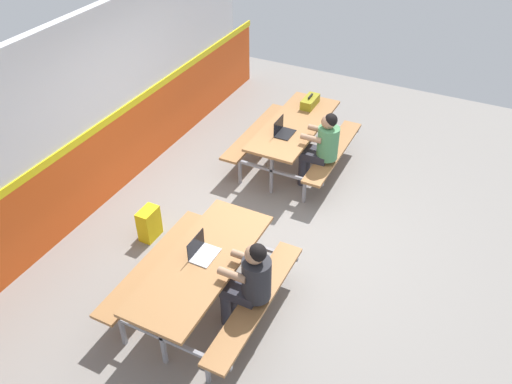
{
  "coord_description": "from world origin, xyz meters",
  "views": [
    {
      "loc": [
        -4.76,
        -2.23,
        4.6
      ],
      "look_at": [
        0.0,
        0.12,
        0.55
      ],
      "focal_mm": 36.62,
      "sensor_mm": 36.0,
      "label": 1
    }
  ],
  "objects_px": {
    "student_further": "(322,144)",
    "backpack_dark": "(149,224)",
    "picnic_table_right": "(294,133)",
    "laptop_silver": "(202,251)",
    "laptop_dark": "(283,131)",
    "toolbox_grey": "(310,102)",
    "student_nearer": "(250,279)",
    "picnic_table_left": "(202,271)"
  },
  "relations": [
    {
      "from": "student_nearer",
      "to": "student_further",
      "type": "relative_size",
      "value": 1.0
    },
    {
      "from": "backpack_dark",
      "to": "laptop_silver",
      "type": "bearing_deg",
      "value": -117.47
    },
    {
      "from": "student_further",
      "to": "student_nearer",
      "type": "bearing_deg",
      "value": -174.9
    },
    {
      "from": "student_nearer",
      "to": "laptop_silver",
      "type": "distance_m",
      "value": 0.6
    },
    {
      "from": "picnic_table_left",
      "to": "toolbox_grey",
      "type": "distance_m",
      "value": 3.68
    },
    {
      "from": "picnic_table_left",
      "to": "backpack_dark",
      "type": "xyz_separation_m",
      "value": [
        0.71,
        1.25,
        -0.36
      ]
    },
    {
      "from": "picnic_table_left",
      "to": "student_further",
      "type": "height_order",
      "value": "student_further"
    },
    {
      "from": "student_further",
      "to": "toolbox_grey",
      "type": "xyz_separation_m",
      "value": [
        0.92,
        0.56,
        0.1
      ]
    },
    {
      "from": "laptop_silver",
      "to": "toolbox_grey",
      "type": "xyz_separation_m",
      "value": [
        3.59,
        0.21,
        0.02
      ]
    },
    {
      "from": "student_further",
      "to": "backpack_dark",
      "type": "xyz_separation_m",
      "value": [
        -2.04,
        1.57,
        -0.49
      ]
    },
    {
      "from": "student_nearer",
      "to": "picnic_table_left",
      "type": "bearing_deg",
      "value": 91.29
    },
    {
      "from": "picnic_table_right",
      "to": "backpack_dark",
      "type": "distance_m",
      "value": 2.58
    },
    {
      "from": "picnic_table_left",
      "to": "laptop_silver",
      "type": "xyz_separation_m",
      "value": [
        0.08,
        0.04,
        0.21
      ]
    },
    {
      "from": "student_further",
      "to": "toolbox_grey",
      "type": "bearing_deg",
      "value": 31.12
    },
    {
      "from": "laptop_silver",
      "to": "backpack_dark",
      "type": "bearing_deg",
      "value": 62.53
    },
    {
      "from": "picnic_table_right",
      "to": "laptop_silver",
      "type": "height_order",
      "value": "laptop_silver"
    },
    {
      "from": "picnic_table_left",
      "to": "laptop_dark",
      "type": "xyz_separation_m",
      "value": [
        2.71,
        0.28,
        0.21
      ]
    },
    {
      "from": "backpack_dark",
      "to": "picnic_table_left",
      "type": "bearing_deg",
      "value": -119.49
    },
    {
      "from": "backpack_dark",
      "to": "toolbox_grey",
      "type": "bearing_deg",
      "value": -18.83
    },
    {
      "from": "toolbox_grey",
      "to": "backpack_dark",
      "type": "xyz_separation_m",
      "value": [
        -2.96,
        1.01,
        -0.6
      ]
    },
    {
      "from": "laptop_silver",
      "to": "laptop_dark",
      "type": "height_order",
      "value": "same"
    },
    {
      "from": "student_further",
      "to": "picnic_table_left",
      "type": "bearing_deg",
      "value": 173.5
    },
    {
      "from": "toolbox_grey",
      "to": "laptop_silver",
      "type": "bearing_deg",
      "value": -176.7
    },
    {
      "from": "student_further",
      "to": "laptop_silver",
      "type": "distance_m",
      "value": 2.69
    },
    {
      "from": "student_nearer",
      "to": "laptop_dark",
      "type": "distance_m",
      "value": 2.83
    },
    {
      "from": "picnic_table_right",
      "to": "student_further",
      "type": "bearing_deg",
      "value": -119.41
    },
    {
      "from": "picnic_table_left",
      "to": "backpack_dark",
      "type": "distance_m",
      "value": 1.48
    },
    {
      "from": "student_nearer",
      "to": "laptop_dark",
      "type": "xyz_separation_m",
      "value": [
        2.7,
        0.84,
        0.08
      ]
    },
    {
      "from": "student_further",
      "to": "laptop_dark",
      "type": "relative_size",
      "value": 3.77
    },
    {
      "from": "student_further",
      "to": "backpack_dark",
      "type": "distance_m",
      "value": 2.62
    },
    {
      "from": "student_nearer",
      "to": "laptop_dark",
      "type": "height_order",
      "value": "student_nearer"
    },
    {
      "from": "picnic_table_right",
      "to": "laptop_dark",
      "type": "xyz_separation_m",
      "value": [
        -0.35,
        0.04,
        0.21
      ]
    },
    {
      "from": "laptop_dark",
      "to": "laptop_silver",
      "type": "bearing_deg",
      "value": -174.72
    },
    {
      "from": "student_further",
      "to": "backpack_dark",
      "type": "bearing_deg",
      "value": 142.44
    },
    {
      "from": "picnic_table_right",
      "to": "student_nearer",
      "type": "bearing_deg",
      "value": -165.28
    },
    {
      "from": "student_nearer",
      "to": "laptop_silver",
      "type": "bearing_deg",
      "value": 83.83
    },
    {
      "from": "student_nearer",
      "to": "toolbox_grey",
      "type": "xyz_separation_m",
      "value": [
        3.66,
        0.8,
        0.1
      ]
    },
    {
      "from": "picnic_table_left",
      "to": "student_further",
      "type": "relative_size",
      "value": 1.61
    },
    {
      "from": "picnic_table_right",
      "to": "student_further",
      "type": "relative_size",
      "value": 1.61
    },
    {
      "from": "laptop_silver",
      "to": "laptop_dark",
      "type": "xyz_separation_m",
      "value": [
        2.64,
        0.24,
        0.0
      ]
    },
    {
      "from": "picnic_table_left",
      "to": "student_nearer",
      "type": "bearing_deg",
      "value": -88.71
    },
    {
      "from": "laptop_dark",
      "to": "picnic_table_left",
      "type": "bearing_deg",
      "value": -174.08
    }
  ]
}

